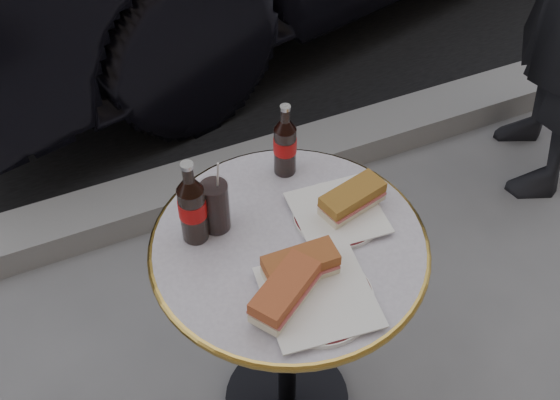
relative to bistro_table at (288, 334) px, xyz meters
name	(u,v)px	position (x,y,z in m)	size (l,w,h in m)	color
curb	(188,190)	(0.00, 0.90, -0.32)	(40.00, 0.20, 0.12)	gray
bistro_table	(288,334)	(0.00, 0.00, 0.00)	(0.62, 0.62, 0.73)	#BAB2C4
plate_left	(318,299)	(-0.01, -0.17, 0.37)	(0.23, 0.23, 0.01)	white
plate_right	(337,214)	(0.13, 0.03, 0.37)	(0.20, 0.20, 0.01)	white
sandwich_left_a	(285,293)	(-0.08, -0.15, 0.41)	(0.17, 0.08, 0.06)	#AC4F2B
sandwich_left_b	(300,266)	(-0.02, -0.10, 0.41)	(0.15, 0.07, 0.05)	#9D5127
sandwich_right	(352,200)	(0.17, 0.03, 0.40)	(0.15, 0.07, 0.05)	#976426
cola_bottle_left	(192,202)	(-0.18, 0.10, 0.48)	(0.06, 0.06, 0.22)	black
cola_bottle_right	(285,140)	(0.08, 0.21, 0.47)	(0.06, 0.06, 0.20)	black
cola_glass	(215,206)	(-0.13, 0.11, 0.43)	(0.07, 0.07, 0.13)	black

